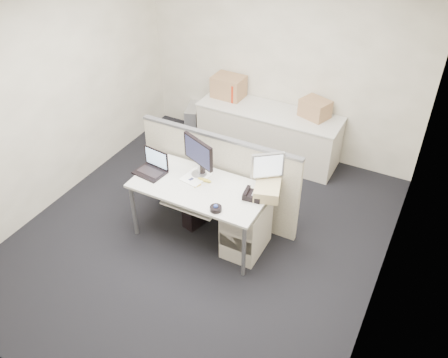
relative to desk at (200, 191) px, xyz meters
The scene contains 29 objects.
floor 0.67m from the desk, ahead, with size 4.00×4.50×0.01m, color black.
ceiling 2.04m from the desk, ahead, with size 4.00×4.50×0.01m, color white.
wall_back 2.35m from the desk, 90.00° to the left, with size 4.00×0.02×2.70m, color silver.
wall_front 2.35m from the desk, 90.00° to the right, with size 4.00×0.02×2.70m, color silver.
wall_left 2.11m from the desk, behind, with size 0.02×4.50×2.70m, color silver.
wall_right 2.11m from the desk, ahead, with size 0.02×4.50×2.70m, color silver.
desk is the anchor object (origin of this frame).
keyboard_tray 0.19m from the desk, 90.00° to the right, with size 0.62×0.32×0.02m, color silver.
drawer_pedestal 0.65m from the desk, ahead, with size 0.40×0.55×0.65m, color beige.
cubicle_partition 0.46m from the desk, 90.00° to the left, with size 2.00×0.06×1.10m, color beige.
back_counter 1.95m from the desk, 90.00° to the left, with size 2.00×0.60×0.72m, color beige.
monitor_main 0.37m from the desk, 122.18° to the left, with size 0.46×0.18×0.46m, color black.
monitor_small 0.78m from the desk, 26.21° to the left, with size 0.35×0.18×0.43m, color #B7B7BC.
laptop 0.65m from the desk, behind, with size 0.34×0.25×0.25m, color black.
trackball 0.46m from the desk, 38.66° to the right, with size 0.12×0.12×0.05m, color black.
desk_phone 0.61m from the desk, ahead, with size 0.20×0.16×0.06m, color black.
paper_stack 0.18m from the desk, 135.00° to the left, with size 0.24×0.31×0.01m, color white.
sticky_pad 0.09m from the desk, behind, with size 0.09×0.09×0.01m, color gold.
travel_mug 0.28m from the desk, 114.44° to the left, with size 0.08×0.08×0.17m, color black.
banana 0.13m from the desk, 88.18° to the left, with size 0.17×0.04×0.04m, color #FCDD48.
cellphone 0.16m from the desk, 160.31° to the left, with size 0.05×0.09×0.01m, color black.
manila_folders 0.75m from the desk, 15.72° to the left, with size 0.26×0.34×0.13m, color tan.
keyboard 0.22m from the desk, 76.71° to the right, with size 0.43×0.15×0.02m, color black.
pc_tower_desk 0.53m from the desk, 126.87° to the left, with size 0.16×0.41×0.38m, color black.
pc_tower_spare_dark 2.33m from the desk, 117.35° to the left, with size 0.20×0.50×0.47m, color black.
pc_tower_spare_silver 2.45m from the desk, 122.64° to the left, with size 0.19×0.47×0.43m, color #B7B7BC.
cardboard_box_left 2.18m from the desk, 108.85° to the left, with size 0.44×0.33×0.33m, color tan.
cardboard_box_right 2.14m from the desk, 73.69° to the left, with size 0.37×0.29×0.27m, color tan.
red_binder 2.11m from the desk, 105.16° to the left, with size 0.07×0.30×0.28m, color #B5250C.
Camera 1 is at (2.14, -3.52, 3.86)m, focal length 38.00 mm.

